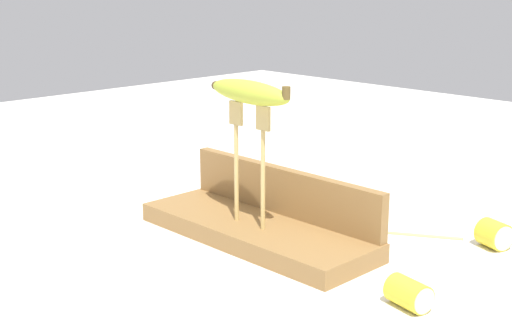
{
  "coord_description": "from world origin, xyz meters",
  "views": [
    {
      "loc": [
        0.76,
        -0.74,
        0.4
      ],
      "look_at": [
        0.0,
        0.0,
        0.13
      ],
      "focal_mm": 50.57,
      "sensor_mm": 36.0,
      "label": 1
    }
  ],
  "objects_px": {
    "fork_stand_center": "(249,153)",
    "banana_raised_center": "(249,92)",
    "fork_fallen_far": "(346,198)",
    "banana_chunk_far": "(494,234)",
    "banana_chunk_near": "(409,294)",
    "fork_fallen_near": "(384,231)"
  },
  "relations": [
    {
      "from": "fork_stand_center",
      "to": "fork_fallen_far",
      "type": "relative_size",
      "value": 1.03
    },
    {
      "from": "banana_raised_center",
      "to": "fork_fallen_far",
      "type": "relative_size",
      "value": 1.0
    },
    {
      "from": "fork_stand_center",
      "to": "banana_raised_center",
      "type": "distance_m",
      "value": 0.09
    },
    {
      "from": "banana_raised_center",
      "to": "fork_fallen_near",
      "type": "relative_size",
      "value": 1.05
    },
    {
      "from": "fork_stand_center",
      "to": "banana_raised_center",
      "type": "bearing_deg",
      "value": 174.03
    },
    {
      "from": "fork_stand_center",
      "to": "banana_chunk_near",
      "type": "bearing_deg",
      "value": -3.1
    },
    {
      "from": "banana_chunk_near",
      "to": "banana_chunk_far",
      "type": "distance_m",
      "value": 0.27
    },
    {
      "from": "banana_chunk_far",
      "to": "banana_chunk_near",
      "type": "bearing_deg",
      "value": -84.25
    },
    {
      "from": "fork_fallen_near",
      "to": "fork_stand_center",
      "type": "bearing_deg",
      "value": -123.79
    },
    {
      "from": "banana_chunk_near",
      "to": "banana_chunk_far",
      "type": "xyz_separation_m",
      "value": [
        -0.03,
        0.27,
        0.0
      ]
    },
    {
      "from": "fork_fallen_near",
      "to": "banana_chunk_far",
      "type": "height_order",
      "value": "banana_chunk_far"
    },
    {
      "from": "fork_fallen_far",
      "to": "banana_chunk_near",
      "type": "xyz_separation_m",
      "value": [
        0.34,
        -0.3,
        0.02
      ]
    },
    {
      "from": "fork_fallen_near",
      "to": "fork_fallen_far",
      "type": "height_order",
      "value": "same"
    },
    {
      "from": "banana_raised_center",
      "to": "banana_chunk_far",
      "type": "height_order",
      "value": "banana_raised_center"
    },
    {
      "from": "fork_fallen_near",
      "to": "banana_chunk_near",
      "type": "height_order",
      "value": "banana_chunk_near"
    },
    {
      "from": "fork_fallen_near",
      "to": "fork_fallen_far",
      "type": "xyz_separation_m",
      "value": [
        -0.16,
        0.1,
        0.0
      ]
    },
    {
      "from": "fork_fallen_near",
      "to": "banana_raised_center",
      "type": "bearing_deg",
      "value": -123.81
    },
    {
      "from": "fork_fallen_far",
      "to": "banana_chunk_far",
      "type": "distance_m",
      "value": 0.31
    },
    {
      "from": "fork_stand_center",
      "to": "banana_raised_center",
      "type": "xyz_separation_m",
      "value": [
        -0.0,
        0.0,
        0.09
      ]
    },
    {
      "from": "banana_raised_center",
      "to": "fork_fallen_near",
      "type": "distance_m",
      "value": 0.32
    },
    {
      "from": "banana_raised_center",
      "to": "fork_fallen_near",
      "type": "xyz_separation_m",
      "value": [
        0.12,
        0.18,
        -0.23
      ]
    },
    {
      "from": "banana_raised_center",
      "to": "banana_chunk_far",
      "type": "xyz_separation_m",
      "value": [
        0.28,
        0.25,
        -0.21
      ]
    }
  ]
}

